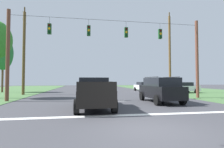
{
  "coord_description": "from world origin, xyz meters",
  "views": [
    {
      "loc": [
        -2.34,
        -6.03,
        1.76
      ],
      "look_at": [
        0.2,
        9.2,
        2.34
      ],
      "focal_mm": 28.01,
      "sensor_mm": 36.0,
      "label": 1
    }
  ],
  "objects_px": {
    "distant_car_crossing_white": "(183,87)",
    "utility_pole_near_left": "(24,51)",
    "suv_black": "(160,89)",
    "pickup_truck": "(94,93)",
    "utility_pole_mid_right": "(170,53)",
    "distant_car_oncoming": "(143,86)",
    "overhead_signal_span": "(110,52)",
    "tree_roadside_far_right": "(3,53)"
  },
  "relations": [
    {
      "from": "utility_pole_mid_right",
      "to": "utility_pole_near_left",
      "type": "height_order",
      "value": "utility_pole_mid_right"
    },
    {
      "from": "utility_pole_near_left",
      "to": "tree_roadside_far_right",
      "type": "relative_size",
      "value": 1.31
    },
    {
      "from": "distant_car_crossing_white",
      "to": "distant_car_oncoming",
      "type": "xyz_separation_m",
      "value": [
        -4.01,
        5.17,
        0.0
      ]
    },
    {
      "from": "pickup_truck",
      "to": "overhead_signal_span",
      "type": "bearing_deg",
      "value": 69.17
    },
    {
      "from": "distant_car_oncoming",
      "to": "suv_black",
      "type": "bearing_deg",
      "value": -104.48
    },
    {
      "from": "utility_pole_near_left",
      "to": "pickup_truck",
      "type": "bearing_deg",
      "value": -55.81
    },
    {
      "from": "pickup_truck",
      "to": "tree_roadside_far_right",
      "type": "bearing_deg",
      "value": 126.54
    },
    {
      "from": "pickup_truck",
      "to": "utility_pole_near_left",
      "type": "distance_m",
      "value": 14.73
    },
    {
      "from": "distant_car_crossing_white",
      "to": "utility_pole_near_left",
      "type": "distance_m",
      "value": 21.61
    },
    {
      "from": "utility_pole_near_left",
      "to": "tree_roadside_far_right",
      "type": "xyz_separation_m",
      "value": [
        -4.49,
        5.1,
        0.42
      ]
    },
    {
      "from": "distant_car_crossing_white",
      "to": "utility_pole_near_left",
      "type": "relative_size",
      "value": 0.41
    },
    {
      "from": "suv_black",
      "to": "utility_pole_near_left",
      "type": "height_order",
      "value": "utility_pole_near_left"
    },
    {
      "from": "distant_car_crossing_white",
      "to": "tree_roadside_far_right",
      "type": "height_order",
      "value": "tree_roadside_far_right"
    },
    {
      "from": "overhead_signal_span",
      "to": "suv_black",
      "type": "distance_m",
      "value": 5.67
    },
    {
      "from": "distant_car_crossing_white",
      "to": "tree_roadside_far_right",
      "type": "relative_size",
      "value": 0.54
    },
    {
      "from": "distant_car_oncoming",
      "to": "tree_roadside_far_right",
      "type": "xyz_separation_m",
      "value": [
        -21.6,
        0.28,
        4.99
      ]
    },
    {
      "from": "pickup_truck",
      "to": "utility_pole_near_left",
      "type": "xyz_separation_m",
      "value": [
        -7.9,
        11.63,
        4.4
      ]
    },
    {
      "from": "pickup_truck",
      "to": "utility_pole_mid_right",
      "type": "height_order",
      "value": "utility_pole_mid_right"
    },
    {
      "from": "distant_car_oncoming",
      "to": "tree_roadside_far_right",
      "type": "bearing_deg",
      "value": 179.26
    },
    {
      "from": "suv_black",
      "to": "distant_car_crossing_white",
      "type": "xyz_separation_m",
      "value": [
        7.73,
        9.25,
        -0.27
      ]
    },
    {
      "from": "distant_car_crossing_white",
      "to": "tree_roadside_far_right",
      "type": "bearing_deg",
      "value": 167.98
    },
    {
      "from": "distant_car_crossing_white",
      "to": "utility_pole_near_left",
      "type": "bearing_deg",
      "value": 179.03
    },
    {
      "from": "distant_car_oncoming",
      "to": "distant_car_crossing_white",
      "type": "bearing_deg",
      "value": -52.25
    },
    {
      "from": "distant_car_oncoming",
      "to": "tree_roadside_far_right",
      "type": "height_order",
      "value": "tree_roadside_far_right"
    },
    {
      "from": "overhead_signal_span",
      "to": "pickup_truck",
      "type": "distance_m",
      "value": 6.16
    },
    {
      "from": "distant_car_oncoming",
      "to": "utility_pole_near_left",
      "type": "xyz_separation_m",
      "value": [
        -17.11,
        -4.82,
        4.57
      ]
    },
    {
      "from": "pickup_truck",
      "to": "utility_pole_mid_right",
      "type": "relative_size",
      "value": 0.47
    },
    {
      "from": "overhead_signal_span",
      "to": "pickup_truck",
      "type": "xyz_separation_m",
      "value": [
        -1.82,
        -4.78,
        -3.43
      ]
    },
    {
      "from": "pickup_truck",
      "to": "tree_roadside_far_right",
      "type": "distance_m",
      "value": 21.37
    },
    {
      "from": "distant_car_crossing_white",
      "to": "suv_black",
      "type": "bearing_deg",
      "value": -129.89
    },
    {
      "from": "suv_black",
      "to": "distant_car_oncoming",
      "type": "distance_m",
      "value": 14.9
    },
    {
      "from": "utility_pole_mid_right",
      "to": "suv_black",
      "type": "bearing_deg",
      "value": -121.71
    },
    {
      "from": "pickup_truck",
      "to": "utility_pole_mid_right",
      "type": "bearing_deg",
      "value": 45.47
    },
    {
      "from": "distant_car_crossing_white",
      "to": "distant_car_oncoming",
      "type": "bearing_deg",
      "value": 127.75
    },
    {
      "from": "pickup_truck",
      "to": "suv_black",
      "type": "relative_size",
      "value": 1.12
    },
    {
      "from": "overhead_signal_span",
      "to": "utility_pole_mid_right",
      "type": "xyz_separation_m",
      "value": [
        9.55,
        6.78,
        1.19
      ]
    },
    {
      "from": "overhead_signal_span",
      "to": "utility_pole_mid_right",
      "type": "distance_m",
      "value": 11.78
    },
    {
      "from": "suv_black",
      "to": "utility_pole_near_left",
      "type": "xyz_separation_m",
      "value": [
        -13.38,
        9.61,
        4.3
      ]
    },
    {
      "from": "utility_pole_near_left",
      "to": "distant_car_crossing_white",
      "type": "bearing_deg",
      "value": -0.97
    },
    {
      "from": "utility_pole_mid_right",
      "to": "pickup_truck",
      "type": "bearing_deg",
      "value": -134.53
    },
    {
      "from": "suv_black",
      "to": "utility_pole_near_left",
      "type": "bearing_deg",
      "value": 144.32
    },
    {
      "from": "suv_black",
      "to": "tree_roadside_far_right",
      "type": "height_order",
      "value": "tree_roadside_far_right"
    }
  ]
}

